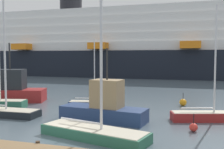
{
  "coord_description": "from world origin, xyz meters",
  "views": [
    {
      "loc": [
        8.09,
        -15.16,
        5.24
      ],
      "look_at": [
        0.0,
        12.35,
        3.26
      ],
      "focal_mm": 43.47,
      "sensor_mm": 36.0,
      "label": 1
    }
  ],
  "objects_px": {
    "sailboat_4": "(94,131)",
    "cruise_ship": "(148,47)",
    "channel_buoy_2": "(193,127)",
    "channel_buoy_0": "(114,98)",
    "sailboat_3": "(1,110)",
    "sailboat_0": "(208,115)",
    "sailboat_5": "(91,103)",
    "fishing_boat_2": "(104,107)",
    "channel_buoy_1": "(183,102)",
    "fishing_boat_1": "(8,90)"
  },
  "relations": [
    {
      "from": "sailboat_3",
      "to": "fishing_boat_2",
      "type": "distance_m",
      "value": 9.31
    },
    {
      "from": "sailboat_0",
      "to": "fishing_boat_2",
      "type": "height_order",
      "value": "sailboat_0"
    },
    {
      "from": "sailboat_0",
      "to": "sailboat_3",
      "type": "bearing_deg",
      "value": 174.18
    },
    {
      "from": "channel_buoy_2",
      "to": "cruise_ship",
      "type": "height_order",
      "value": "cruise_ship"
    },
    {
      "from": "sailboat_0",
      "to": "fishing_boat_1",
      "type": "distance_m",
      "value": 21.93
    },
    {
      "from": "sailboat_3",
      "to": "fishing_boat_1",
      "type": "xyz_separation_m",
      "value": [
        -4.34,
        6.66,
        0.78
      ]
    },
    {
      "from": "sailboat_3",
      "to": "fishing_boat_2",
      "type": "bearing_deg",
      "value": 4.08
    },
    {
      "from": "sailboat_3",
      "to": "fishing_boat_2",
      "type": "height_order",
      "value": "sailboat_3"
    },
    {
      "from": "fishing_boat_2",
      "to": "channel_buoy_2",
      "type": "height_order",
      "value": "fishing_boat_2"
    },
    {
      "from": "sailboat_4",
      "to": "channel_buoy_2",
      "type": "relative_size",
      "value": 8.56
    },
    {
      "from": "sailboat_4",
      "to": "channel_buoy_0",
      "type": "height_order",
      "value": "sailboat_4"
    },
    {
      "from": "fishing_boat_1",
      "to": "channel_buoy_0",
      "type": "bearing_deg",
      "value": -2.15
    },
    {
      "from": "sailboat_5",
      "to": "sailboat_3",
      "type": "bearing_deg",
      "value": -142.98
    },
    {
      "from": "fishing_boat_1",
      "to": "sailboat_5",
      "type": "bearing_deg",
      "value": -18.4
    },
    {
      "from": "fishing_boat_1",
      "to": "sailboat_4",
      "type": "bearing_deg",
      "value": -53.03
    },
    {
      "from": "sailboat_4",
      "to": "sailboat_0",
      "type": "bearing_deg",
      "value": 58.59
    },
    {
      "from": "sailboat_0",
      "to": "sailboat_4",
      "type": "bearing_deg",
      "value": -152.25
    },
    {
      "from": "fishing_boat_2",
      "to": "cruise_ship",
      "type": "relative_size",
      "value": 0.06
    },
    {
      "from": "sailboat_3",
      "to": "fishing_boat_1",
      "type": "bearing_deg",
      "value": 121.99
    },
    {
      "from": "sailboat_5",
      "to": "channel_buoy_1",
      "type": "xyz_separation_m",
      "value": [
        9.15,
        3.0,
        0.02
      ]
    },
    {
      "from": "channel_buoy_2",
      "to": "fishing_boat_2",
      "type": "bearing_deg",
      "value": 169.87
    },
    {
      "from": "sailboat_4",
      "to": "fishing_boat_2",
      "type": "height_order",
      "value": "sailboat_4"
    },
    {
      "from": "fishing_boat_1",
      "to": "cruise_ship",
      "type": "xyz_separation_m",
      "value": [
        9.45,
        42.41,
        6.14
      ]
    },
    {
      "from": "sailboat_0",
      "to": "sailboat_5",
      "type": "height_order",
      "value": "sailboat_0"
    },
    {
      "from": "fishing_boat_1",
      "to": "channel_buoy_2",
      "type": "height_order",
      "value": "fishing_boat_1"
    },
    {
      "from": "fishing_boat_1",
      "to": "channel_buoy_2",
      "type": "relative_size",
      "value": 7.23
    },
    {
      "from": "sailboat_5",
      "to": "cruise_ship",
      "type": "bearing_deg",
      "value": 81.31
    },
    {
      "from": "sailboat_3",
      "to": "channel_buoy_0",
      "type": "height_order",
      "value": "sailboat_3"
    },
    {
      "from": "fishing_boat_2",
      "to": "channel_buoy_0",
      "type": "relative_size",
      "value": 4.1
    },
    {
      "from": "sailboat_5",
      "to": "sailboat_4",
      "type": "bearing_deg",
      "value": -78.22
    },
    {
      "from": "sailboat_4",
      "to": "channel_buoy_2",
      "type": "height_order",
      "value": "sailboat_4"
    },
    {
      "from": "channel_buoy_0",
      "to": "sailboat_3",
      "type": "bearing_deg",
      "value": -127.42
    },
    {
      "from": "sailboat_3",
      "to": "sailboat_4",
      "type": "distance_m",
      "value": 10.75
    },
    {
      "from": "sailboat_4",
      "to": "cruise_ship",
      "type": "height_order",
      "value": "cruise_ship"
    },
    {
      "from": "sailboat_0",
      "to": "channel_buoy_1",
      "type": "relative_size",
      "value": 6.67
    },
    {
      "from": "sailboat_4",
      "to": "channel_buoy_2",
      "type": "xyz_separation_m",
      "value": [
        6.09,
        3.42,
        -0.2
      ]
    },
    {
      "from": "sailboat_4",
      "to": "cruise_ship",
      "type": "relative_size",
      "value": 0.09
    },
    {
      "from": "sailboat_5",
      "to": "channel_buoy_0",
      "type": "relative_size",
      "value": 3.89
    },
    {
      "from": "channel_buoy_0",
      "to": "channel_buoy_2",
      "type": "relative_size",
      "value": 1.43
    },
    {
      "from": "sailboat_0",
      "to": "channel_buoy_1",
      "type": "xyz_separation_m",
      "value": [
        -2.15,
        6.25,
        -0.13
      ]
    },
    {
      "from": "fishing_boat_2",
      "to": "channel_buoy_1",
      "type": "bearing_deg",
      "value": 63.49
    },
    {
      "from": "fishing_boat_2",
      "to": "cruise_ship",
      "type": "bearing_deg",
      "value": 102.9
    },
    {
      "from": "sailboat_0",
      "to": "cruise_ship",
      "type": "distance_m",
      "value": 48.01
    },
    {
      "from": "sailboat_0",
      "to": "sailboat_4",
      "type": "relative_size",
      "value": 0.87
    },
    {
      "from": "sailboat_3",
      "to": "channel_buoy_1",
      "type": "height_order",
      "value": "sailboat_3"
    },
    {
      "from": "sailboat_4",
      "to": "fishing_boat_1",
      "type": "bearing_deg",
      "value": 158.64
    },
    {
      "from": "sailboat_5",
      "to": "channel_buoy_0",
      "type": "xyz_separation_m",
      "value": [
        1.5,
        3.39,
        0.03
      ]
    },
    {
      "from": "sailboat_0",
      "to": "channel_buoy_1",
      "type": "height_order",
      "value": "sailboat_0"
    },
    {
      "from": "sailboat_0",
      "to": "sailboat_5",
      "type": "xyz_separation_m",
      "value": [
        -11.3,
        3.25,
        -0.14
      ]
    },
    {
      "from": "sailboat_4",
      "to": "channel_buoy_1",
      "type": "xyz_separation_m",
      "value": [
        5.09,
        13.22,
        -0.13
      ]
    }
  ]
}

